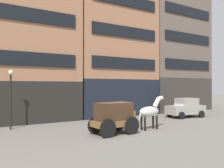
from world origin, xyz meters
The scene contains 8 objects.
ground_plane centered at (0.00, 0.00, 0.00)m, with size 120.00×120.00×0.00m, color slate.
building_center_left centered at (-4.42, 9.02, 8.82)m, with size 10.03×6.03×17.56m.
building_center_right centered at (4.91, 9.02, 6.72)m, with size 9.33×6.03×13.35m.
building_far_right centered at (13.89, 9.02, 8.49)m, with size 9.33×6.03×16.89m.
cargo_wagon centered at (-0.51, -0.17, 1.15)m, with size 2.96×1.62×1.98m.
draft_horse centered at (2.44, -0.17, 1.27)m, with size 2.35×0.67×2.30m.
sedan_dark centered at (9.54, 2.88, 0.91)m, with size 3.86×2.21×1.83m.
streetlamp_curbside centered at (-5.75, 4.97, 2.67)m, with size 0.32×0.32×4.12m.
Camera 1 is at (-8.64, -12.88, 3.06)m, focal length 38.62 mm.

